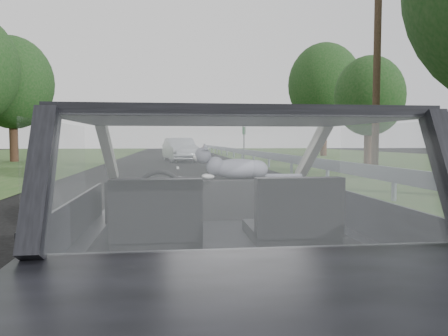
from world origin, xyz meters
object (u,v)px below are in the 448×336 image
object	(u,v)px
subject_car	(221,229)
utility_pole	(377,67)
highway_sign	(244,143)
cat	(238,167)
other_car	(180,150)

from	to	relation	value
subject_car	utility_pole	xyz separation A→B (m)	(6.92, 12.03, 3.18)
highway_sign	utility_pole	bearing A→B (deg)	-61.46
subject_car	cat	world-z (taller)	subject_car
other_car	utility_pole	xyz separation A→B (m)	(6.69, -12.22, 3.17)
highway_sign	utility_pole	size ratio (longest dim) A/B	0.29
other_car	utility_pole	bearing A→B (deg)	-70.92
highway_sign	utility_pole	distance (m)	16.23
cat	other_car	size ratio (longest dim) A/B	0.14
subject_car	highway_sign	size ratio (longest dim) A/B	1.75
other_car	highway_sign	distance (m)	5.89
cat	utility_pole	distance (m)	13.58
cat	highway_sign	size ratio (longest dim) A/B	0.27
cat	other_car	bearing A→B (deg)	89.27
other_car	highway_sign	world-z (taller)	highway_sign
other_car	utility_pole	distance (m)	14.29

